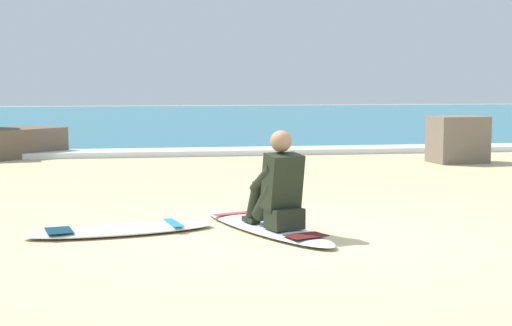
{
  "coord_description": "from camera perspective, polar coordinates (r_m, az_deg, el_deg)",
  "views": [
    {
      "loc": [
        -1.52,
        -7.12,
        1.5
      ],
      "look_at": [
        -0.11,
        1.63,
        0.55
      ],
      "focal_mm": 54.24,
      "sensor_mm": 36.0,
      "label": 1
    }
  ],
  "objects": [
    {
      "name": "surfboard_spare_near",
      "position": [
        7.73,
        -9.91,
        -4.88
      ],
      "size": [
        1.94,
        0.9,
        0.08
      ],
      "color": "white",
      "rests_on": "ground"
    },
    {
      "name": "ground_plane",
      "position": [
        7.43,
        2.83,
        -5.53
      ],
      "size": [
        80.0,
        80.0,
        0.0
      ],
      "primitive_type": "plane",
      "color": "#CCB584"
    },
    {
      "name": "shoreline_rock",
      "position": [
        14.61,
        14.66,
        1.69
      ],
      "size": [
        1.02,
        0.79,
        0.85
      ],
      "primitive_type": "cube",
      "rotation": [
        0.0,
        0.0,
        1.67
      ],
      "color": "#756656",
      "rests_on": "ground"
    },
    {
      "name": "breaking_foam",
      "position": [
        15.74,
        -3.62,
        0.83
      ],
      "size": [
        80.0,
        0.9,
        0.11
      ],
      "primitive_type": "cube",
      "color": "white",
      "rests_on": "ground"
    },
    {
      "name": "surfboard_main",
      "position": [
        7.79,
        0.65,
        -4.71
      ],
      "size": [
        1.32,
        2.36,
        0.08
      ],
      "color": "silver",
      "rests_on": "ground"
    },
    {
      "name": "surfer_seated",
      "position": [
        7.52,
        1.65,
        -2.01
      ],
      "size": [
        0.54,
        0.77,
        0.95
      ],
      "color": "black",
      "rests_on": "surfboard_main"
    },
    {
      "name": "sea",
      "position": [
        29.38,
        -6.23,
        3.24
      ],
      "size": [
        80.0,
        28.0,
        0.1
      ],
      "primitive_type": "cube",
      "color": "teal",
      "rests_on": "ground"
    }
  ]
}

